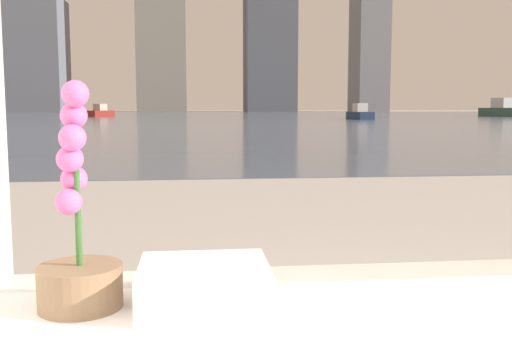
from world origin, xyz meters
The scene contains 8 objects.
potted_orchid centered at (-0.51, 0.89, 0.65)m, with size 0.16×0.16×0.43m.
towel_stack centered at (-0.27, 0.88, 0.57)m, with size 0.25×0.22×0.08m.
harbor_water centered at (0.00, 62.00, 0.01)m, with size 180.00×110.00×0.01m.
harbor_boat_0 centered at (29.60, 52.41, 0.64)m, with size 2.53×5.03×1.80m.
harbor_boat_1 centered at (12.13, 41.31, 0.43)m, with size 1.27×3.26×1.20m.
harbor_boat_2 centered at (-9.28, 57.37, 0.44)m, with size 2.49×3.44×1.23m.
skyline_tower_1 centered at (-30.77, 118.00, 11.05)m, with size 10.95×11.22×22.09m.
skyline_tower_3 centered at (15.68, 118.00, 22.73)m, with size 10.09×10.10×45.46m.
Camera 1 is at (-0.29, -0.19, 0.91)m, focal length 40.00 mm.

